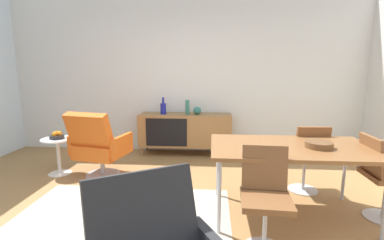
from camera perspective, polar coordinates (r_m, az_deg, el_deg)
ground_plane at (r=2.92m, az=-6.95°, el=-20.48°), size 8.32×8.32×0.00m
wall_back at (r=5.08m, az=-1.50°, el=9.35°), size 6.80×0.12×2.80m
sideboard at (r=4.89m, az=-1.42°, el=-2.05°), size 1.60×0.45×0.72m
vase_cobalt at (r=4.81m, az=1.07°, el=1.95°), size 0.14×0.14×0.13m
vase_sculptural_dark at (r=4.88m, az=-5.92°, el=2.44°), size 0.10×0.10×0.29m
vase_ceramic_small at (r=4.81m, az=-0.96°, el=2.66°), size 0.07×0.07×0.25m
dining_table at (r=2.96m, az=19.73°, el=-5.81°), size 1.60×0.90×0.74m
wooden_bowl_on_table at (r=2.98m, az=24.61°, el=-4.62°), size 0.26×0.26×0.06m
dining_chair_far_end at (r=3.37m, az=34.40°, el=-9.16°), size 0.42×0.40×0.86m
dining_chair_back_right at (r=3.64m, az=22.61°, el=-6.77°), size 0.42×0.44×0.86m
dining_chair_front_left at (r=2.45m, az=14.81°, el=-14.67°), size 0.42×0.45×0.86m
lounge_chair_red at (r=4.06m, az=-18.71°, el=-4.80°), size 0.81×0.77×0.95m
side_table_round at (r=4.45m, az=-25.78°, el=-5.92°), size 0.44×0.44×0.52m
fruit_bowl at (r=4.39m, az=-26.02°, el=-2.93°), size 0.20×0.20×0.11m
area_rug at (r=2.98m, az=-14.92°, el=-19.91°), size 2.20×1.70×0.01m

